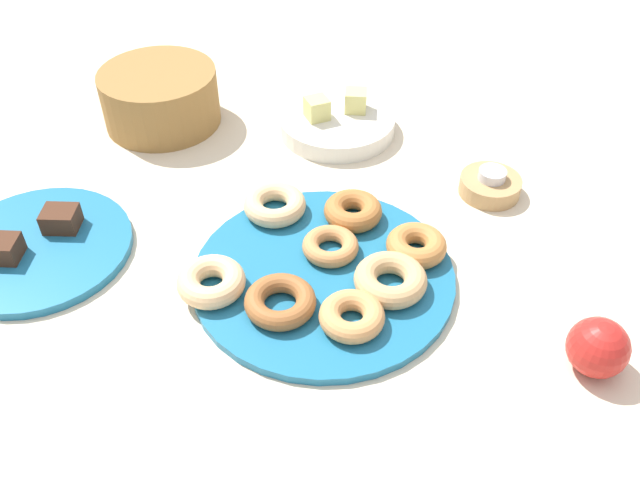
{
  "coord_description": "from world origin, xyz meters",
  "views": [
    {
      "loc": [
        -0.1,
        -0.62,
        0.64
      ],
      "look_at": [
        0.0,
        0.03,
        0.04
      ],
      "focal_mm": 37.85,
      "sensor_mm": 36.0,
      "label": 1
    }
  ],
  "objects_px": {
    "tealight": "(492,175)",
    "melon_chunk_right": "(356,101)",
    "apple": "(598,347)",
    "brownie_near": "(1,249)",
    "donut_plate": "(323,275)",
    "melon_chunk_left": "(317,108)",
    "donut_6": "(390,280)",
    "cake_plate": "(38,248)",
    "candle_holder": "(490,186)",
    "basket": "(160,97)",
    "fruit_bowl": "(337,124)",
    "donut_5": "(352,316)",
    "brownie_far": "(61,219)",
    "donut_1": "(353,211)",
    "donut_7": "(330,246)",
    "donut_3": "(275,205)",
    "donut_0": "(211,282)",
    "donut_4": "(416,246)",
    "donut_2": "(280,302)"
  },
  "relations": [
    {
      "from": "cake_plate",
      "to": "tealight",
      "type": "bearing_deg",
      "value": 2.56
    },
    {
      "from": "tealight",
      "to": "apple",
      "type": "relative_size",
      "value": 0.59
    },
    {
      "from": "donut_1",
      "to": "melon_chunk_right",
      "type": "bearing_deg",
      "value": 78.14
    },
    {
      "from": "donut_plate",
      "to": "melon_chunk_left",
      "type": "relative_size",
      "value": 9.65
    },
    {
      "from": "fruit_bowl",
      "to": "melon_chunk_left",
      "type": "height_order",
      "value": "melon_chunk_left"
    },
    {
      "from": "candle_holder",
      "to": "melon_chunk_left",
      "type": "height_order",
      "value": "melon_chunk_left"
    },
    {
      "from": "donut_3",
      "to": "melon_chunk_left",
      "type": "relative_size",
      "value": 2.51
    },
    {
      "from": "donut_3",
      "to": "brownie_far",
      "type": "bearing_deg",
      "value": 177.55
    },
    {
      "from": "donut_6",
      "to": "melon_chunk_left",
      "type": "distance_m",
      "value": 0.39
    },
    {
      "from": "tealight",
      "to": "brownie_far",
      "type": "bearing_deg",
      "value": 179.77
    },
    {
      "from": "donut_4",
      "to": "apple",
      "type": "xyz_separation_m",
      "value": [
        0.16,
        -0.21,
        0.01
      ]
    },
    {
      "from": "donut_plate",
      "to": "donut_3",
      "type": "height_order",
      "value": "donut_3"
    },
    {
      "from": "donut_6",
      "to": "tealight",
      "type": "height_order",
      "value": "same"
    },
    {
      "from": "donut_0",
      "to": "cake_plate",
      "type": "relative_size",
      "value": 0.34
    },
    {
      "from": "donut_plate",
      "to": "apple",
      "type": "distance_m",
      "value": 0.35
    },
    {
      "from": "tealight",
      "to": "melon_chunk_right",
      "type": "bearing_deg",
      "value": 126.89
    },
    {
      "from": "candle_holder",
      "to": "fruit_bowl",
      "type": "xyz_separation_m",
      "value": [
        -0.2,
        0.21,
        0.0
      ]
    },
    {
      "from": "brownie_far",
      "to": "candle_holder",
      "type": "bearing_deg",
      "value": -0.23
    },
    {
      "from": "donut_0",
      "to": "brownie_far",
      "type": "distance_m",
      "value": 0.26
    },
    {
      "from": "brownie_far",
      "to": "basket",
      "type": "relative_size",
      "value": 0.24
    },
    {
      "from": "donut_1",
      "to": "donut_3",
      "type": "bearing_deg",
      "value": 163.55
    },
    {
      "from": "donut_1",
      "to": "donut_6",
      "type": "distance_m",
      "value": 0.14
    },
    {
      "from": "donut_0",
      "to": "donut_7",
      "type": "bearing_deg",
      "value": 15.94
    },
    {
      "from": "brownie_near",
      "to": "melon_chunk_right",
      "type": "bearing_deg",
      "value": 26.77
    },
    {
      "from": "donut_4",
      "to": "tealight",
      "type": "distance_m",
      "value": 0.2
    },
    {
      "from": "basket",
      "to": "donut_5",
      "type": "bearing_deg",
      "value": -65.77
    },
    {
      "from": "cake_plate",
      "to": "basket",
      "type": "height_order",
      "value": "basket"
    },
    {
      "from": "brownie_near",
      "to": "basket",
      "type": "xyz_separation_m",
      "value": [
        0.21,
        0.33,
        0.02
      ]
    },
    {
      "from": "donut_1",
      "to": "cake_plate",
      "type": "relative_size",
      "value": 0.33
    },
    {
      "from": "basket",
      "to": "melon_chunk_left",
      "type": "xyz_separation_m",
      "value": [
        0.26,
        -0.08,
        0.0
      ]
    },
    {
      "from": "melon_chunk_left",
      "to": "apple",
      "type": "distance_m",
      "value": 0.59
    },
    {
      "from": "donut_7",
      "to": "cake_plate",
      "type": "distance_m",
      "value": 0.41
    },
    {
      "from": "basket",
      "to": "melon_chunk_right",
      "type": "bearing_deg",
      "value": -10.88
    },
    {
      "from": "donut_1",
      "to": "candle_holder",
      "type": "distance_m",
      "value": 0.23
    },
    {
      "from": "donut_plate",
      "to": "donut_7",
      "type": "height_order",
      "value": "donut_7"
    },
    {
      "from": "donut_0",
      "to": "cake_plate",
      "type": "bearing_deg",
      "value": 152.38
    },
    {
      "from": "donut_7",
      "to": "tealight",
      "type": "bearing_deg",
      "value": 22.05
    },
    {
      "from": "fruit_bowl",
      "to": "melon_chunk_right",
      "type": "distance_m",
      "value": 0.05
    },
    {
      "from": "donut_plate",
      "to": "donut_2",
      "type": "height_order",
      "value": "donut_2"
    },
    {
      "from": "brownie_far",
      "to": "tealight",
      "type": "bearing_deg",
      "value": -0.23
    },
    {
      "from": "cake_plate",
      "to": "melon_chunk_left",
      "type": "height_order",
      "value": "melon_chunk_left"
    },
    {
      "from": "donut_plate",
      "to": "donut_6",
      "type": "bearing_deg",
      "value": -27.88
    },
    {
      "from": "apple",
      "to": "brownie_near",
      "type": "bearing_deg",
      "value": 157.95
    },
    {
      "from": "donut_6",
      "to": "melon_chunk_left",
      "type": "height_order",
      "value": "melon_chunk_left"
    },
    {
      "from": "apple",
      "to": "donut_6",
      "type": "bearing_deg",
      "value": 144.0
    },
    {
      "from": "candle_holder",
      "to": "tealight",
      "type": "distance_m",
      "value": 0.02
    },
    {
      "from": "brownie_far",
      "to": "apple",
      "type": "height_order",
      "value": "apple"
    },
    {
      "from": "donut_6",
      "to": "cake_plate",
      "type": "distance_m",
      "value": 0.49
    },
    {
      "from": "apple",
      "to": "tealight",
      "type": "bearing_deg",
      "value": 90.97
    },
    {
      "from": "brownie_far",
      "to": "basket",
      "type": "height_order",
      "value": "basket"
    }
  ]
}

